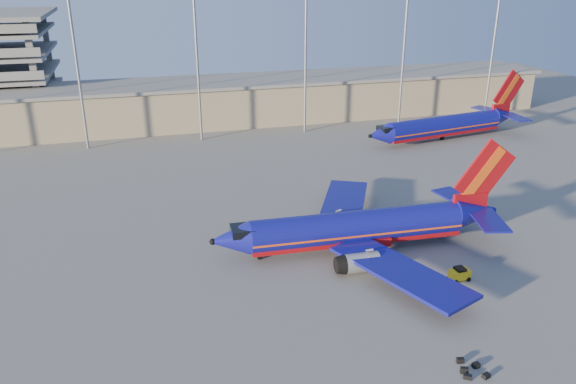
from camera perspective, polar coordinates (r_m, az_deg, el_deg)
ground at (r=64.38m, az=1.30°, el=-5.38°), size 220.00×220.00×0.00m
terminal_building at (r=118.60m, az=-2.38°, el=9.50°), size 122.00×16.00×8.50m
light_mast_row at (r=103.79m, az=-3.64°, el=15.14°), size 101.60×1.60×28.65m
aircraft_main at (r=63.12m, az=7.66°, el=-3.60°), size 34.95×33.58×11.83m
aircraft_second at (r=107.71m, az=15.86°, el=6.56°), size 34.65×13.66×11.80m
baggage_tug at (r=59.65m, az=17.03°, el=-7.94°), size 2.05×1.30×1.44m
luggage_pile at (r=48.08m, az=18.07°, el=-16.77°), size 2.14×2.62×0.51m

